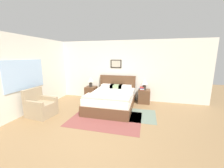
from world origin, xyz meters
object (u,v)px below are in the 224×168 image
Objects in this scene: nightstand_near_window at (91,93)px; table_lamp_near_window at (91,81)px; armchair at (40,107)px; nightstand_by_door at (144,96)px; bed at (112,99)px; table_lamp_by_door at (145,83)px.

nightstand_near_window is 1.30× the size of table_lamp_near_window.
armchair is 1.59× the size of nightstand_by_door.
armchair is at bearing -112.97° from table_lamp_near_window.
table_lamp_near_window is (-0.00, -0.01, 0.57)m from nightstand_near_window.
bed is at bearing -34.23° from table_lamp_near_window.
nightstand_by_door is 0.57m from table_lamp_by_door.
bed is 1.54m from table_lamp_near_window.
table_lamp_by_door reaches higher than nightstand_near_window.
bed is 1.44m from nightstand_near_window.
bed is 3.81× the size of nightstand_near_window.
table_lamp_near_window is 1.00× the size of table_lamp_by_door.
armchair is 3.93m from table_lamp_by_door.
nightstand_near_window is at bearing 145.29° from bed.
table_lamp_by_door is at bearing 128.57° from armchair.
nightstand_near_window is at bearing 71.03° from table_lamp_near_window.
table_lamp_near_window is 2.37m from table_lamp_by_door.
table_lamp_near_window is at bearing 145.77° from bed.
table_lamp_by_door reaches higher than nightstand_by_door.
nightstand_near_window is 0.57m from table_lamp_near_window.
table_lamp_by_door is (3.27, 2.11, 0.55)m from armchair.
nightstand_near_window is at bearing 162.75° from armchair.
table_lamp_by_door is (1.18, 0.81, 0.53)m from bed.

